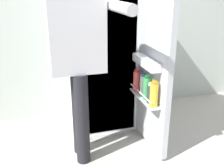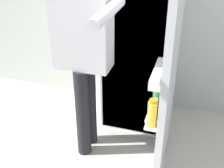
# 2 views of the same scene
# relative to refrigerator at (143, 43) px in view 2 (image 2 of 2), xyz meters

# --- Properties ---
(ground_plane) EXTENTS (6.78, 6.78, 0.00)m
(ground_plane) POSITION_rel_refrigerator_xyz_m (-0.03, -0.49, -0.85)
(ground_plane) COLOR #B7B2A8
(refrigerator) EXTENTS (0.68, 1.21, 1.70)m
(refrigerator) POSITION_rel_refrigerator_xyz_m (0.00, 0.00, 0.00)
(refrigerator) COLOR silver
(refrigerator) RESTS_ON ground_plane
(person) EXTENTS (0.53, 0.75, 1.65)m
(person) POSITION_rel_refrigerator_xyz_m (-0.36, -0.55, 0.14)
(person) COLOR black
(person) RESTS_ON ground_plane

